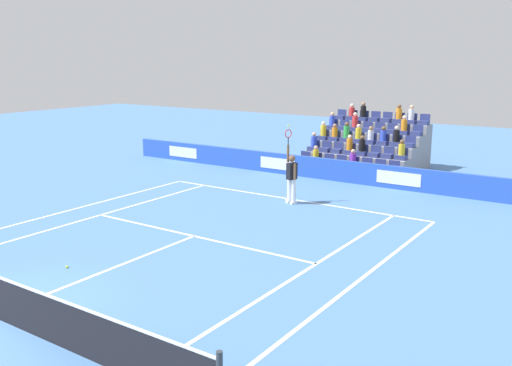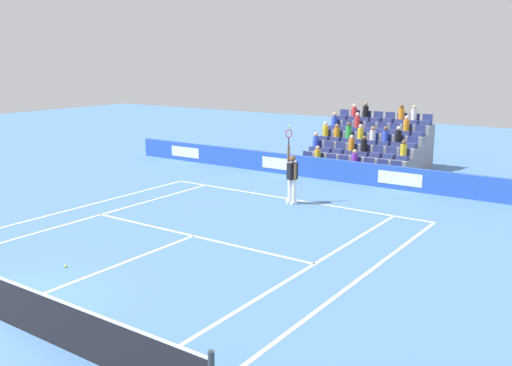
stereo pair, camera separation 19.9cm
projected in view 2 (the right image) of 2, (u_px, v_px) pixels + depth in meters
line_baseline at (289, 199)px, 21.10m from camera, size 10.97×0.10×0.01m
line_service at (193, 236)px, 16.70m from camera, size 8.23×0.10×0.01m
line_centre_service at (110, 268)px, 14.13m from camera, size 0.10×6.40×0.01m
line_singles_sideline_left at (90, 218)px, 18.62m from camera, size 0.10×11.89×0.01m
line_singles_sideline_right at (306, 269)px, 14.04m from camera, size 0.10×11.89×0.01m
line_doubles_sideline_left at (64, 211)px, 19.38m from camera, size 0.10×11.89×0.01m
line_doubles_sideline_right at (356, 281)px, 13.28m from camera, size 0.10×11.89×0.01m
line_centre_mark at (288, 199)px, 21.02m from camera, size 0.10×0.20×0.01m
sponsor_barrier at (337, 170)px, 24.13m from camera, size 22.94×0.22×0.93m
tennis_player at (292, 177)px, 20.26m from camera, size 0.51×0.43×2.85m
stadium_stand at (370, 151)px, 26.91m from camera, size 4.96×4.75×3.04m
loose_tennis_ball at (66, 266)px, 14.19m from camera, size 0.07×0.07×0.07m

